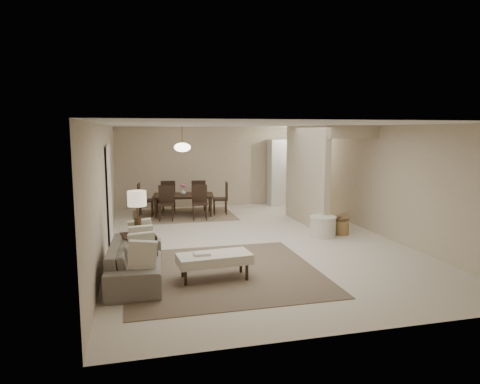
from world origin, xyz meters
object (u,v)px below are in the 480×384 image
object	(u,v)px
ottoman_bench	(214,259)
side_table	(139,251)
wicker_basket	(341,228)
round_pouf	(323,227)
pantry_cabinet	(287,172)
sofa	(136,261)
dining_table	(183,205)

from	to	relation	value
ottoman_bench	side_table	bearing A→B (deg)	137.61
side_table	ottoman_bench	bearing A→B (deg)	-37.18
ottoman_bench	wicker_basket	xyz separation A→B (m)	(3.41, 2.27, -0.19)
side_table	round_pouf	bearing A→B (deg)	17.46
pantry_cabinet	round_pouf	size ratio (longest dim) A/B	3.54
wicker_basket	sofa	bearing A→B (deg)	-156.98
pantry_cabinet	round_pouf	distance (m)	4.38
ottoman_bench	dining_table	bearing A→B (deg)	83.55
sofa	round_pouf	size ratio (longest dim) A/B	3.46
side_table	dining_table	world-z (taller)	side_table
dining_table	ottoman_bench	bearing A→B (deg)	-84.02
round_pouf	dining_table	bearing A→B (deg)	130.71
dining_table	pantry_cabinet	bearing A→B (deg)	23.62
pantry_cabinet	dining_table	size ratio (longest dim) A/B	1.25
round_pouf	wicker_basket	bearing A→B (deg)	10.99
ottoman_bench	round_pouf	size ratio (longest dim) A/B	2.05
wicker_basket	dining_table	distance (m)	4.55
sofa	side_table	world-z (taller)	same
ottoman_bench	round_pouf	distance (m)	3.62
pantry_cabinet	dining_table	bearing A→B (deg)	-163.59
pantry_cabinet	sofa	bearing A→B (deg)	-128.11
round_pouf	dining_table	world-z (taller)	dining_table
pantry_cabinet	dining_table	world-z (taller)	pantry_cabinet
sofa	wicker_basket	distance (m)	5.04
sofa	wicker_basket	world-z (taller)	sofa
round_pouf	ottoman_bench	bearing A→B (deg)	-143.16
wicker_basket	ottoman_bench	bearing A→B (deg)	-146.36
sofa	dining_table	size ratio (longest dim) A/B	1.22
ottoman_bench	side_table	distance (m)	1.47
round_pouf	side_table	bearing A→B (deg)	-162.54
sofa	ottoman_bench	xyz separation A→B (m)	(1.22, -0.30, 0.04)
side_table	round_pouf	world-z (taller)	side_table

